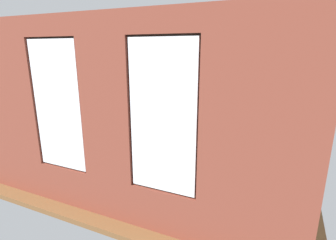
{
  "coord_description": "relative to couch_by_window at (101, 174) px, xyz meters",
  "views": [
    {
      "loc": [
        -2.53,
        6.02,
        2.84
      ],
      "look_at": [
        0.01,
        0.4,
        1.14
      ],
      "focal_mm": 28.0,
      "sensor_mm": 36.0,
      "label": 1
    }
  ],
  "objects": [
    {
      "name": "potted_plant_foreground_right",
      "position": [
        1.66,
        -4.24,
        0.27
      ],
      "size": [
        0.94,
        0.89,
        1.28
      ],
      "color": "brown",
      "rests_on": "ground_plane"
    },
    {
      "name": "brick_wall_with_windows",
      "position": [
        -0.75,
        0.65,
        1.3
      ],
      "size": [
        6.12,
        0.3,
        3.36
      ],
      "color": "brown",
      "rests_on": "ground_plane"
    },
    {
      "name": "remote_gray",
      "position": [
        -0.55,
        -2.5,
        0.08
      ],
      "size": [
        0.16,
        0.15,
        0.02
      ],
      "primitive_type": "cube",
      "rotation": [
        0.0,
        0.0,
        2.26
      ],
      "color": "#59595B",
      "rests_on": "coffee_table"
    },
    {
      "name": "potted_plant_corner_far_left",
      "position": [
        -3.25,
        0.1,
        0.47
      ],
      "size": [
        0.96,
        0.94,
        1.32
      ],
      "color": "brown",
      "rests_on": "ground_plane"
    },
    {
      "name": "remote_black",
      "position": [
        -0.32,
        -2.26,
        0.08
      ],
      "size": [
        0.09,
        0.18,
        0.02
      ],
      "primitive_type": "cube",
      "rotation": [
        0.0,
        0.0,
        3.37
      ],
      "color": "black",
      "rests_on": "coffee_table"
    },
    {
      "name": "cup_ceramic",
      "position": [
        -0.7,
        -2.39,
        0.12
      ],
      "size": [
        0.08,
        0.08,
        0.1
      ],
      "primitive_type": "cylinder",
      "color": "#33567F",
      "rests_on": "coffee_table"
    },
    {
      "name": "white_wall_right",
      "position": [
        2.26,
        -1.93,
        1.35
      ],
      "size": [
        0.1,
        5.32,
        3.36
      ],
      "primitive_type": "cube",
      "color": "white",
      "rests_on": "ground_plane"
    },
    {
      "name": "table_plant_small",
      "position": [
        -1.05,
        -2.54,
        0.19
      ],
      "size": [
        0.14,
        0.14,
        0.21
      ],
      "color": "#47423D",
      "rests_on": "coffee_table"
    },
    {
      "name": "media_console",
      "position": [
        1.96,
        -1.92,
        -0.07
      ],
      "size": [
        1.0,
        0.42,
        0.53
      ],
      "primitive_type": "cube",
      "color": "black",
      "rests_on": "ground_plane"
    },
    {
      "name": "candle_jar",
      "position": [
        -0.8,
        -2.26,
        0.12
      ],
      "size": [
        0.08,
        0.08,
        0.09
      ],
      "primitive_type": "cylinder",
      "color": "#B7333D",
      "rests_on": "coffee_table"
    },
    {
      "name": "ground_plane",
      "position": [
        -0.75,
        -2.13,
        -0.38
      ],
      "size": [
        6.72,
        6.32,
        0.1
      ],
      "primitive_type": "cube",
      "color": "brown"
    },
    {
      "name": "coffee_table",
      "position": [
        -0.7,
        -2.39,
        0.03
      ],
      "size": [
        1.26,
        0.88,
        0.4
      ],
      "color": "tan",
      "rests_on": "ground_plane"
    },
    {
      "name": "potted_plant_corner_near_left",
      "position": [
        -3.25,
        -4.31,
        0.41
      ],
      "size": [
        1.12,
        1.1,
        1.22
      ],
      "color": "#47423D",
      "rests_on": "ground_plane"
    },
    {
      "name": "couch_left",
      "position": [
        -3.11,
        -2.05,
        0.0
      ],
      "size": [
        0.99,
        1.82,
        0.8
      ],
      "rotation": [
        0.0,
        0.0,
        1.5
      ],
      "color": "black",
      "rests_on": "ground_plane"
    },
    {
      "name": "papasan_chair",
      "position": [
        -0.09,
        -3.93,
        0.11
      ],
      "size": [
        1.09,
        1.09,
        0.69
      ],
      "color": "olive",
      "rests_on": "ground_plane"
    },
    {
      "name": "tv_flatscreen",
      "position": [
        1.96,
        -1.92,
        0.57
      ],
      "size": [
        1.08,
        0.2,
        0.75
      ],
      "color": "black",
      "rests_on": "media_console"
    },
    {
      "name": "couch_by_window",
      "position": [
        0.0,
        0.0,
        0.0
      ],
      "size": [
        1.92,
        0.87,
        0.8
      ],
      "color": "black",
      "rests_on": "ground_plane"
    },
    {
      "name": "potted_plant_between_couches",
      "position": [
        -1.4,
        -0.04,
        0.41
      ],
      "size": [
        1.07,
        1.09,
        1.24
      ],
      "color": "#9E5638",
      "rests_on": "ground_plane"
    }
  ]
}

